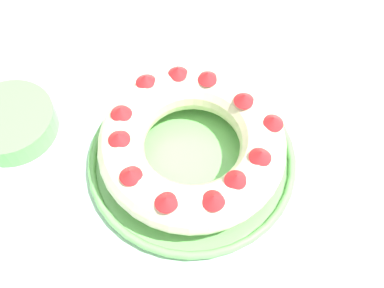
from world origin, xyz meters
The scene contains 5 objects.
ground_plane centered at (0.00, 0.00, 0.00)m, with size 8.00×8.00×0.00m, color brown.
dining_table centered at (0.00, 0.00, 0.64)m, with size 1.37×1.08×0.72m.
serving_dish centered at (-0.01, -0.02, 0.73)m, with size 0.32×0.32×0.02m.
bundt_cake centered at (-0.01, -0.02, 0.78)m, with size 0.28×0.28×0.08m.
side_bowl centered at (-0.08, 0.27, 0.74)m, with size 0.14×0.14×0.04m, color #6BB760.
Camera 1 is at (-0.33, -0.16, 1.34)m, focal length 42.00 mm.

